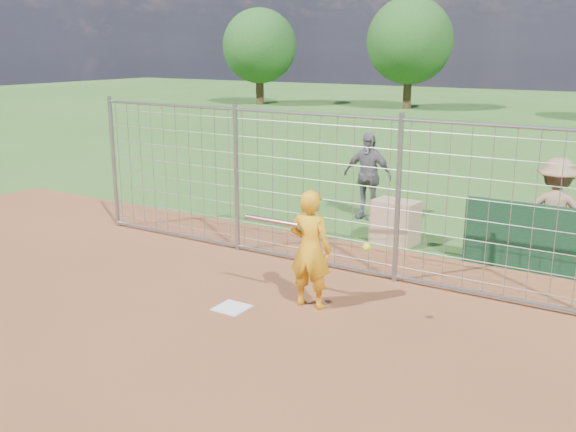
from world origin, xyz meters
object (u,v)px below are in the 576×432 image
Objects in this scene: batter at (310,249)px; bystander_c at (554,213)px; bystander_b at (367,176)px; equipment_bin at (395,222)px.

batter is 4.40m from bystander_c.
bystander_c is (2.52, 3.60, 0.07)m from batter.
bystander_b reaches higher than bystander_c.
equipment_bin is (1.21, -1.35, -0.51)m from bystander_b.
batter is at bearing -74.69° from bystander_b.
batter is 4.99m from bystander_b.
batter reaches higher than equipment_bin.
batter is 0.92× the size of bystander_b.
bystander_b reaches higher than batter.
batter is at bearing -81.43° from equipment_bin.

